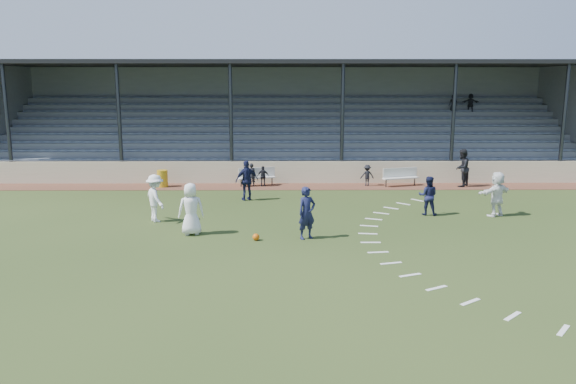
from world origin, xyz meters
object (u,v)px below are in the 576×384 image
Objects in this scene: bench_right at (400,175)px; player_navy_lead at (307,213)px; bench_left at (257,175)px; player_white_lead at (191,209)px; trash_bin at (162,178)px; football at (256,237)px; official at (462,168)px.

bench_right is 1.08× the size of player_navy_lead.
bench_left is 1.06× the size of player_white_lead.
bench_left is 2.29× the size of trash_bin.
trash_bin is 3.61× the size of football.
player_navy_lead is (4.18, -0.58, -0.02)m from player_white_lead.
trash_bin is at bearing 95.90° from player_navy_lead.
bench_right is 8.27× the size of football.
bench_right is at bearing -53.98° from official.
trash_bin reaches higher than football.
football is 0.12× the size of official.
player_white_lead is at bearing -72.02° from trash_bin.
bench_left is at bearing 72.23° from player_navy_lead.
official is (10.83, -0.40, 0.43)m from bench_left.
player_navy_lead is at bearing -0.43° from official.
player_navy_lead reaches higher than football.
football is 2.65m from player_white_lead.
trash_bin is 12.25m from player_navy_lead.
player_white_lead reaches higher than player_navy_lead.
player_white_lead is 15.79m from official.
official is at bearing -21.88° from bench_right.
bench_left is 8.27× the size of football.
football is 1.98m from player_navy_lead.
official reaches higher than player_navy_lead.
bench_left reaches higher than trash_bin.
trash_bin is 11.48m from football.
official is (8.58, 9.88, 0.07)m from player_navy_lead.
bench_left and bench_right have the same top height.
trash_bin is at bearing 163.69° from bench_right.
official is (3.19, -0.25, 0.43)m from bench_right.
bench_left is 10.53m from player_navy_lead.
bench_left is at bearing 161.51° from bench_right.
bench_right is 2.29× the size of trash_bin.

